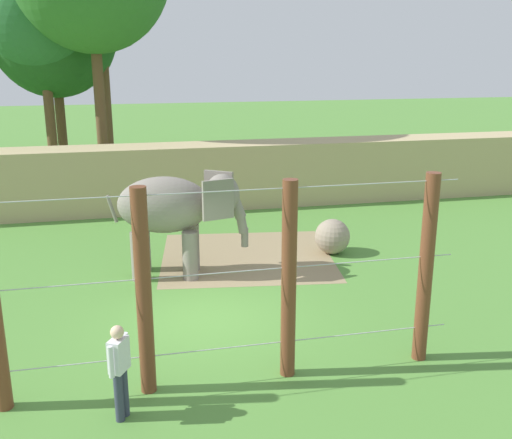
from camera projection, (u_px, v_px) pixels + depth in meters
ground_plane at (206, 317)px, 13.51m from camera, size 120.00×120.00×0.00m
dirt_patch at (247, 256)px, 17.53m from camera, size 5.56×5.35×0.01m
embankment_wall at (168, 177)px, 22.59m from camera, size 36.00×1.80×2.46m
elephant at (175, 209)px, 15.63m from camera, size 3.71×1.84×2.78m
enrichment_ball at (332, 236)px, 17.67m from camera, size 1.06×1.06×1.06m
cable_fence at (222, 287)px, 10.36m from camera, size 8.71×0.28×3.75m
zookeeper at (120, 368)px, 9.54m from camera, size 0.37×0.57×1.67m
tree_behind_wall at (40, 11)px, 24.97m from camera, size 4.93×4.93×10.16m
tree_right_of_centre at (53, 31)px, 26.37m from camera, size 5.64×5.64×9.76m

